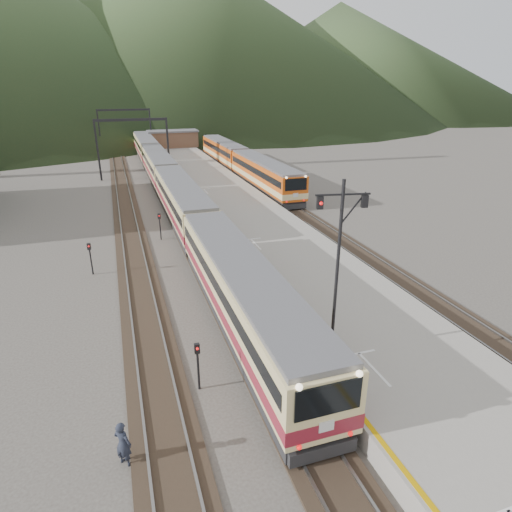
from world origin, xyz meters
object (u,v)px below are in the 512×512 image
object	(u,v)px
signal_mast	(338,254)
worker	(123,444)
main_train	(168,181)
second_train	(241,162)

from	to	relation	value
signal_mast	worker	bearing A→B (deg)	-165.01
main_train	second_train	size ratio (longest dim) A/B	2.03
main_train	signal_mast	xyz separation A→B (m)	(2.65, -34.72, 3.75)
signal_mast	main_train	bearing A→B (deg)	94.36
second_train	worker	bearing A→B (deg)	-111.05
worker	main_train	bearing A→B (deg)	-59.14
second_train	worker	size ratio (longest dim) A/B	22.02
main_train	worker	bearing A→B (deg)	-99.86
second_train	main_train	bearing A→B (deg)	-140.45
signal_mast	worker	world-z (taller)	signal_mast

